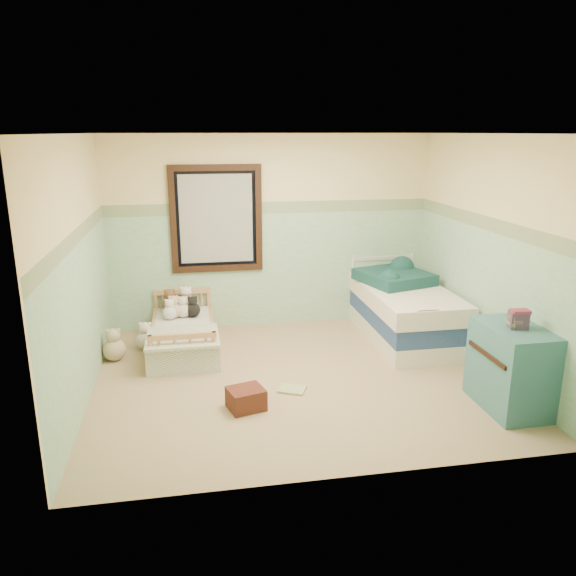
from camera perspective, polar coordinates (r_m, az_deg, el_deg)
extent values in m
cube|color=#98835C|center=(6.02, 0.89, -9.22)|extent=(4.20, 3.60, 0.02)
cube|color=silver|center=(5.47, 1.00, 15.51)|extent=(4.20, 3.60, 0.02)
cube|color=beige|center=(7.35, -1.77, 5.66)|extent=(4.20, 0.04, 2.50)
cube|color=beige|center=(3.93, 6.01, -3.33)|extent=(4.20, 0.04, 2.50)
cube|color=beige|center=(5.61, -20.62, 1.52)|extent=(0.04, 3.60, 2.50)
cube|color=beige|center=(6.35, 19.90, 3.14)|extent=(0.04, 3.60, 2.50)
cube|color=#83A98F|center=(7.44, -1.72, 1.84)|extent=(4.20, 0.01, 1.50)
cube|color=#3C5E3C|center=(7.29, -1.78, 8.16)|extent=(4.20, 0.01, 0.15)
cube|color=black|center=(7.21, -7.29, 6.96)|extent=(1.16, 0.06, 1.36)
cube|color=#BCBCB8|center=(7.22, -7.29, 6.97)|extent=(0.92, 0.01, 1.12)
cube|color=#A56A3D|center=(6.86, -10.55, -5.38)|extent=(0.73, 1.46, 0.19)
cube|color=silver|center=(6.81, -10.62, -4.17)|extent=(0.67, 1.40, 0.12)
cube|color=#7390B6|center=(6.35, -10.65, -4.90)|extent=(0.79, 0.73, 0.03)
sphere|color=brown|center=(7.23, -11.86, -1.67)|extent=(0.21, 0.21, 0.21)
sphere|color=silver|center=(7.23, -10.28, -1.54)|extent=(0.22, 0.22, 0.22)
sphere|color=tan|center=(7.02, -11.49, -2.24)|extent=(0.19, 0.19, 0.19)
sphere|color=black|center=(7.02, -9.61, -2.21)|extent=(0.18, 0.18, 0.18)
sphere|color=silver|center=(6.94, -14.22, -5.16)|extent=(0.23, 0.23, 0.23)
sphere|color=tan|center=(6.71, -17.22, -5.99)|extent=(0.26, 0.26, 0.26)
cube|color=white|center=(7.21, 11.68, -4.24)|extent=(0.91, 1.81, 0.22)
cube|color=navy|center=(7.14, 11.77, -2.58)|extent=(0.91, 1.81, 0.22)
cube|color=white|center=(7.08, 11.87, -0.89)|extent=(0.94, 1.85, 0.22)
cube|color=#133034|center=(7.28, 10.71, 1.11)|extent=(0.97, 1.00, 0.14)
cube|color=#3C7072|center=(5.67, 21.69, -7.52)|extent=(0.50, 0.80, 0.80)
cube|color=brown|center=(5.48, 22.34, -3.00)|extent=(0.18, 0.16, 0.16)
cube|color=brown|center=(5.38, -4.28, -11.13)|extent=(0.39, 0.36, 0.20)
cube|color=yellow|center=(5.75, 0.42, -10.26)|extent=(0.32, 0.30, 0.02)
sphere|color=brown|center=(7.19, -10.29, -1.82)|extent=(0.18, 0.18, 0.18)
sphere|color=silver|center=(7.03, -10.58, -2.23)|extent=(0.18, 0.18, 0.18)
sphere|color=silver|center=(6.98, -11.89, -2.45)|extent=(0.18, 0.18, 0.18)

